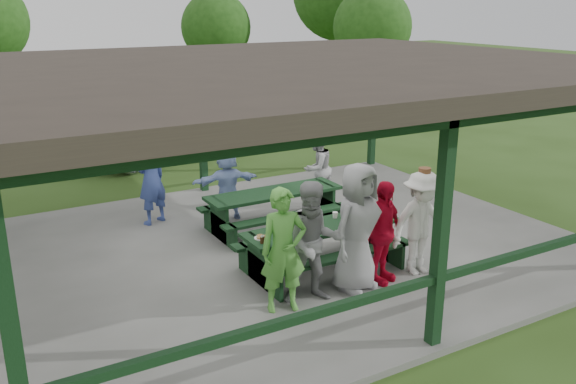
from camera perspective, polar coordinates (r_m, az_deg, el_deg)
ground at (r=11.03m, az=-0.21°, el=-5.38°), size 90.00×90.00×0.00m
concrete_slab at (r=11.01m, az=-0.21°, el=-5.14°), size 10.00×8.00×0.10m
pavilion_structure at (r=10.23m, az=-0.23°, el=11.20°), size 10.60×8.60×3.24m
picnic_table_near at (r=9.86m, az=3.18°, el=-4.65°), size 2.62×1.39×0.75m
picnic_table_far at (r=11.58m, az=-1.29°, el=-1.22°), size 2.63×1.39×0.75m
table_setting at (r=9.75m, az=2.94°, el=-2.97°), size 2.42×0.45×0.10m
contestant_green at (r=8.44m, az=-0.43°, el=-5.49°), size 0.74×0.58×1.79m
contestant_grey_left at (r=8.69m, az=2.46°, el=-4.76°), size 1.03×0.90×1.80m
contestant_grey_mid at (r=9.06m, az=6.52°, el=-3.33°), size 1.09×0.86×1.97m
contestant_red at (r=9.40m, az=8.83°, el=-3.77°), size 1.03×0.70×1.63m
contestant_white_fedora at (r=9.82m, az=12.35°, el=-2.83°), size 1.12×0.67×1.74m
spectator_lblue at (r=12.11m, az=-5.72°, el=0.78°), size 1.38×0.57×1.45m
spectator_blue at (r=12.04m, az=-12.67°, el=1.24°), size 0.78×0.66×1.81m
spectator_grey at (r=12.91m, az=2.74°, el=2.24°), size 0.94×0.83×1.60m
pickup_truck at (r=18.07m, az=-11.61°, el=5.85°), size 5.97×4.13×1.51m
farm_trailer at (r=18.40m, az=-18.53°, el=5.26°), size 3.97×2.17×1.37m
tree_mid at (r=27.47m, az=-6.76°, el=15.03°), size 3.01×3.01×4.70m
tree_right at (r=25.15m, az=7.89°, el=15.01°), size 3.11×3.11×4.85m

